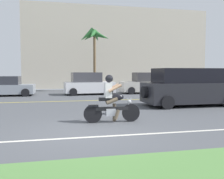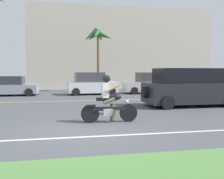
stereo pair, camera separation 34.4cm
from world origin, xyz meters
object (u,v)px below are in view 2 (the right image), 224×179
parked_car_2 (91,84)px  palm_tree_0 (98,38)px  motorcyclist (109,102)px  suv_nearby (190,88)px  parked_car_1 (10,86)px  parked_car_3 (150,84)px

parked_car_2 → palm_tree_0: palm_tree_0 is taller
palm_tree_0 → motorcyclist: bearing=-96.3°
suv_nearby → palm_tree_0: palm_tree_0 is taller
motorcyclist → palm_tree_0: size_ratio=0.35×
parked_car_1 → motorcyclist: bearing=-64.2°
parked_car_3 → palm_tree_0: (-3.81, 2.81, 3.92)m
parked_car_1 → parked_car_2: parked_car_2 is taller
palm_tree_0 → suv_nearby: bearing=-72.8°
suv_nearby → parked_car_1: 12.64m
suv_nearby → palm_tree_0: bearing=107.2°
motorcyclist → parked_car_1: motorcyclist is taller
motorcyclist → parked_car_2: size_ratio=0.51×
parked_car_2 → parked_car_3: (4.76, 0.23, -0.00)m
parked_car_2 → parked_car_3: size_ratio=0.94×
suv_nearby → parked_car_3: suv_nearby is taller
parked_car_2 → suv_nearby: bearing=-60.7°
motorcyclist → parked_car_3: (5.34, 11.02, 0.09)m
parked_car_3 → palm_tree_0: 6.15m
suv_nearby → parked_car_2: size_ratio=1.27×
suv_nearby → parked_car_1: suv_nearby is taller
motorcyclist → parked_car_1: (-5.30, 10.98, -0.02)m
motorcyclist → parked_car_3: size_ratio=0.48×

